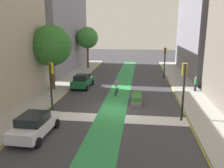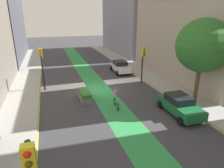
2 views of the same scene
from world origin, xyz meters
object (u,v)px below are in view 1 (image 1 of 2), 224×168
(traffic_signal_near_left, at_px, (51,77))
(street_tree_near, at_px, (51,46))
(car_white_left_near, at_px, (35,125))
(median_planter, at_px, (136,99))
(traffic_signal_far_right, at_px, (165,57))
(cyclist_in_lane, at_px, (116,86))
(pedestrian_sidewalk_right_a, at_px, (196,84))
(street_tree_far, at_px, (87,38))
(traffic_signal_near_right, at_px, (184,81))
(car_green_left_far, at_px, (82,81))

(traffic_signal_near_left, height_order, street_tree_near, street_tree_near)
(car_white_left_near, height_order, median_planter, car_white_left_near)
(traffic_signal_far_right, relative_size, cyclist_in_lane, 2.35)
(pedestrian_sidewalk_right_a, distance_m, street_tree_far, 21.33)
(traffic_signal_near_left, bearing_deg, traffic_signal_far_right, 53.74)
(cyclist_in_lane, bearing_deg, median_planter, -48.24)
(traffic_signal_near_right, relative_size, street_tree_far, 0.63)
(median_planter, bearing_deg, cyclist_in_lane, 131.76)
(street_tree_far, height_order, median_planter, street_tree_far)
(median_planter, bearing_deg, car_white_left_near, -129.52)
(cyclist_in_lane, xyz_separation_m, street_tree_far, (-6.83, 16.22, 4.41))
(traffic_signal_far_right, relative_size, median_planter, 1.68)
(traffic_signal_near_right, height_order, median_planter, traffic_signal_near_right)
(traffic_signal_far_right, xyz_separation_m, street_tree_far, (-12.75, 6.46, 2.33))
(traffic_signal_near_left, bearing_deg, median_planter, 20.53)
(traffic_signal_near_left, relative_size, median_planter, 1.60)
(car_green_left_far, distance_m, median_planter, 8.51)
(pedestrian_sidewalk_right_a, bearing_deg, street_tree_far, 138.14)
(traffic_signal_near_left, relative_size, car_white_left_near, 0.98)
(traffic_signal_near_right, distance_m, car_green_left_far, 13.91)
(car_white_left_near, xyz_separation_m, pedestrian_sidewalk_right_a, (13.02, 12.74, 0.17))
(car_white_left_near, bearing_deg, street_tree_near, 105.12)
(pedestrian_sidewalk_right_a, distance_m, median_planter, 8.08)
(traffic_signal_near_right, xyz_separation_m, traffic_signal_near_left, (-10.95, 1.05, -0.22))
(traffic_signal_near_right, relative_size, pedestrian_sidewalk_right_a, 2.76)
(pedestrian_sidewalk_right_a, height_order, median_planter, pedestrian_sidewalk_right_a)
(traffic_signal_far_right, xyz_separation_m, cyclist_in_lane, (-5.92, -9.76, -2.08))
(street_tree_near, bearing_deg, traffic_signal_far_right, 33.19)
(street_tree_far, xyz_separation_m, median_planter, (9.07, -18.72, -4.98))
(car_white_left_near, relative_size, median_planter, 1.64)
(traffic_signal_near_left, bearing_deg, car_green_left_far, 85.19)
(cyclist_in_lane, relative_size, street_tree_far, 0.26)
(street_tree_far, bearing_deg, cyclist_in_lane, -67.16)
(cyclist_in_lane, distance_m, street_tree_near, 8.57)
(traffic_signal_near_right, xyz_separation_m, median_planter, (-3.61, 3.80, -2.73))
(traffic_signal_far_right, distance_m, median_planter, 13.08)
(traffic_signal_near_left, distance_m, car_green_left_far, 8.33)
(pedestrian_sidewalk_right_a, bearing_deg, street_tree_near, -175.56)
(traffic_signal_near_right, xyz_separation_m, street_tree_near, (-13.26, 7.35, 2.00))
(car_green_left_far, height_order, cyclist_in_lane, cyclist_in_lane)
(car_green_left_far, height_order, pedestrian_sidewalk_right_a, pedestrian_sidewalk_right_a)
(traffic_signal_near_left, relative_size, street_tree_near, 0.57)
(traffic_signal_near_right, distance_m, traffic_signal_far_right, 16.07)
(traffic_signal_near_right, xyz_separation_m, cyclist_in_lane, (-5.85, 6.30, -2.17))
(traffic_signal_far_right, bearing_deg, pedestrian_sidewalk_right_a, -69.48)
(traffic_signal_near_left, distance_m, car_white_left_near, 5.66)
(traffic_signal_near_right, distance_m, traffic_signal_near_left, 11.00)
(car_green_left_far, height_order, street_tree_near, street_tree_near)
(traffic_signal_far_right, relative_size, street_tree_near, 0.60)
(pedestrian_sidewalk_right_a, height_order, street_tree_far, street_tree_far)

